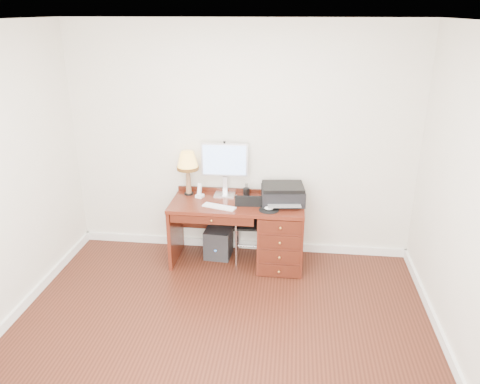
# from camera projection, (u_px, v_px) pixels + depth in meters

# --- Properties ---
(ground) EXTENTS (4.00, 4.00, 0.00)m
(ground) POSITION_uv_depth(u_px,v_px,m) (219.00, 338.00, 4.23)
(ground) COLOR black
(ground) RESTS_ON ground
(room_shell) EXTENTS (4.00, 4.00, 4.00)m
(room_shell) POSITION_uv_depth(u_px,v_px,m) (228.00, 294.00, 4.80)
(room_shell) COLOR silver
(room_shell) RESTS_ON ground
(desk) EXTENTS (1.50, 0.67, 0.75)m
(desk) POSITION_uv_depth(u_px,v_px,m) (265.00, 231.00, 5.35)
(desk) COLOR #561E12
(desk) RESTS_ON ground
(monitor) EXTENTS (0.54, 0.18, 0.62)m
(monitor) POSITION_uv_depth(u_px,v_px,m) (225.00, 163.00, 5.35)
(monitor) COLOR silver
(monitor) RESTS_ON desk
(keyboard) EXTENTS (0.39, 0.21, 0.01)m
(keyboard) POSITION_uv_depth(u_px,v_px,m) (219.00, 207.00, 5.12)
(keyboard) COLOR white
(keyboard) RESTS_ON desk
(mouse_pad) EXTENTS (0.22, 0.22, 0.04)m
(mouse_pad) POSITION_uv_depth(u_px,v_px,m) (269.00, 209.00, 5.05)
(mouse_pad) COLOR black
(mouse_pad) RESTS_ON desk
(printer) EXTENTS (0.51, 0.42, 0.21)m
(printer) POSITION_uv_depth(u_px,v_px,m) (283.00, 194.00, 5.22)
(printer) COLOR black
(printer) RESTS_ON desk
(leg_lamp) EXTENTS (0.25, 0.25, 0.52)m
(leg_lamp) POSITION_uv_depth(u_px,v_px,m) (188.00, 163.00, 5.35)
(leg_lamp) COLOR black
(leg_lamp) RESTS_ON desk
(phone) EXTENTS (0.10, 0.10, 0.17)m
(phone) POSITION_uv_depth(u_px,v_px,m) (200.00, 193.00, 5.38)
(phone) COLOR white
(phone) RESTS_ON desk
(pen_cup) EXTENTS (0.08, 0.08, 0.10)m
(pen_cup) POSITION_uv_depth(u_px,v_px,m) (246.00, 192.00, 5.42)
(pen_cup) COLOR black
(pen_cup) RESTS_ON desk
(chair) EXTENTS (0.44, 0.44, 0.87)m
(chair) POSITION_uv_depth(u_px,v_px,m) (252.00, 220.00, 5.35)
(chair) COLOR black
(chair) RESTS_ON ground
(equipment_box) EXTENTS (0.32, 0.32, 0.35)m
(equipment_box) POSITION_uv_depth(u_px,v_px,m) (218.00, 243.00, 5.58)
(equipment_box) COLOR black
(equipment_box) RESTS_ON ground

